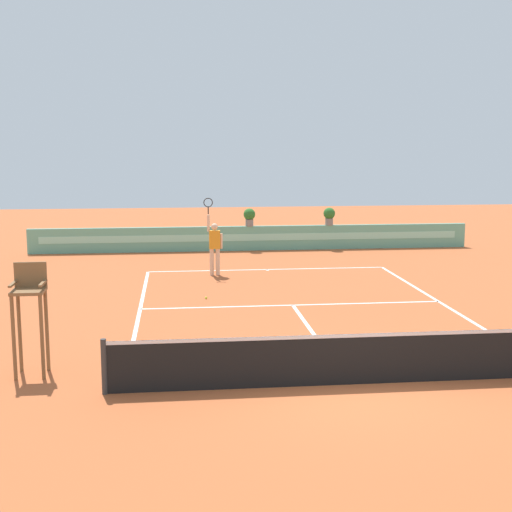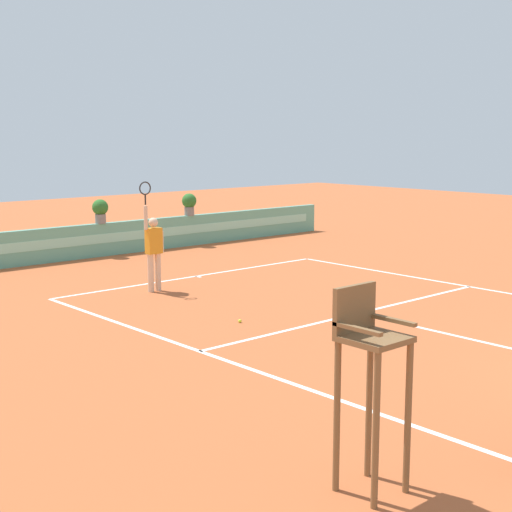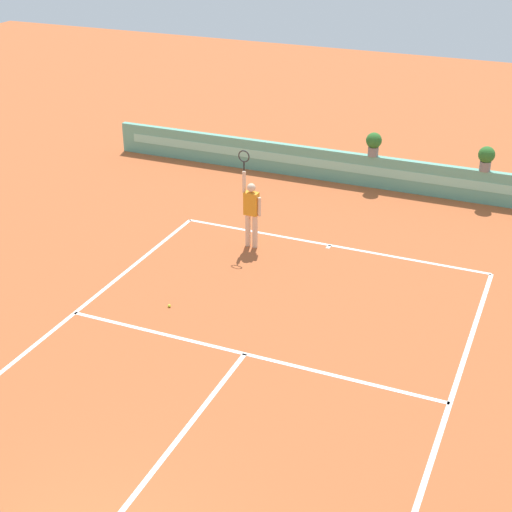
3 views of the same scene
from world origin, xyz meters
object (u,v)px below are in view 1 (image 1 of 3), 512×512
(tennis_player, at_px, (214,244))
(tennis_ball_near_baseline, at_px, (206,298))
(potted_plant_centre, at_px, (249,216))
(potted_plant_right, at_px, (329,215))
(umpire_chair, at_px, (30,305))

(tennis_player, relative_size, tennis_ball_near_baseline, 38.01)
(potted_plant_centre, relative_size, potted_plant_right, 1.00)
(umpire_chair, height_order, potted_plant_centre, umpire_chair)
(umpire_chair, relative_size, tennis_ball_near_baseline, 31.47)
(umpire_chair, distance_m, tennis_ball_near_baseline, 7.25)
(umpire_chair, xyz_separation_m, tennis_player, (4.01, 9.78, -0.29))
(umpire_chair, bearing_deg, tennis_ball_near_baseline, 60.00)
(potted_plant_centre, bearing_deg, tennis_player, -107.84)
(tennis_ball_near_baseline, bearing_deg, tennis_player, 83.01)
(umpire_chair, relative_size, tennis_player, 0.83)
(umpire_chair, bearing_deg, potted_plant_right, 59.11)
(tennis_ball_near_baseline, height_order, potted_plant_right, potted_plant_right)
(tennis_player, distance_m, tennis_ball_near_baseline, 3.77)
(tennis_ball_near_baseline, relative_size, potted_plant_right, 0.09)
(potted_plant_right, bearing_deg, tennis_player, -133.30)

